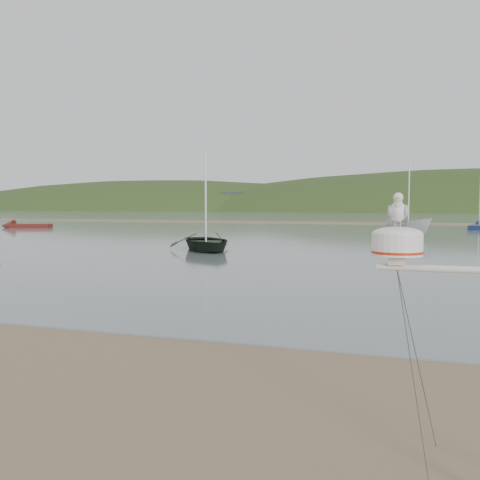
% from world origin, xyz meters
% --- Properties ---
extents(ground, '(560.00, 560.00, 0.00)m').
position_xyz_m(ground, '(0.00, 0.00, 0.00)').
color(ground, '#7B6146').
rests_on(ground, ground).
extents(water, '(560.00, 256.00, 0.04)m').
position_xyz_m(water, '(0.00, 132.00, 0.02)').
color(water, slate).
rests_on(water, ground).
extents(sandbar, '(560.00, 7.00, 0.07)m').
position_xyz_m(sandbar, '(0.00, 70.00, 0.07)').
color(sandbar, '#7B6146').
rests_on(sandbar, water).
extents(hill_ridge, '(620.00, 180.00, 80.00)m').
position_xyz_m(hill_ridge, '(18.52, 235.00, -19.70)').
color(hill_ridge, '#263A17').
rests_on(hill_ridge, ground).
extents(far_cottages, '(294.40, 6.30, 8.00)m').
position_xyz_m(far_cottages, '(3.00, 196.00, 4.00)').
color(far_cottages, silver).
rests_on(far_cottages, ground).
extents(boat_dark, '(3.59, 2.98, 5.12)m').
position_xyz_m(boat_dark, '(-6.73, 22.33, 2.60)').
color(boat_dark, black).
rests_on(boat_dark, water).
extents(boat_white, '(2.30, 2.29, 4.32)m').
position_xyz_m(boat_white, '(4.79, 39.08, 2.20)').
color(boat_white, silver).
rests_on(boat_white, water).
extents(dinghy_red_far, '(6.03, 2.83, 1.43)m').
position_xyz_m(dinghy_red_far, '(-37.74, 42.86, 0.29)').
color(dinghy_red_far, '#521812').
rests_on(dinghy_red_far, ground).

